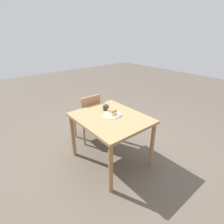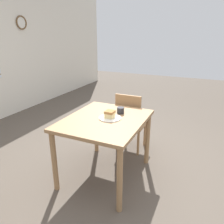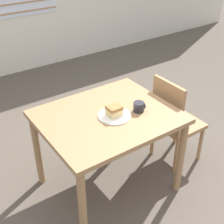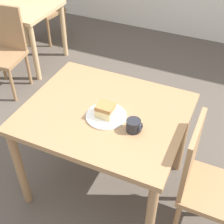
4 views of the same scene
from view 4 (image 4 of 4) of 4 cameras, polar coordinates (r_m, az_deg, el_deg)
ground_plane at (r=2.53m, az=0.51°, el=-15.98°), size 14.00×14.00×0.00m
dining_table_near at (r=2.13m, az=-1.28°, el=-1.92°), size 1.07×0.89×0.77m
dining_table_far at (r=3.96m, az=-15.62°, el=16.31°), size 0.72×0.72×0.72m
chair_near_window at (r=2.12m, az=16.44°, el=-11.99°), size 0.40×0.40×0.91m
chair_far_corner at (r=3.56m, az=-18.94°, el=10.94°), size 0.44×0.44×0.91m
chair_far_opposite at (r=4.49m, az=-12.73°, el=18.13°), size 0.46×0.46×0.91m
plate at (r=2.02m, az=-1.10°, el=-0.73°), size 0.26×0.26×0.01m
cake_slice at (r=1.99m, az=-1.21°, el=0.35°), size 0.11×0.10×0.08m
coffee_mug at (r=1.90m, az=4.05°, el=-2.51°), size 0.10×0.09×0.08m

